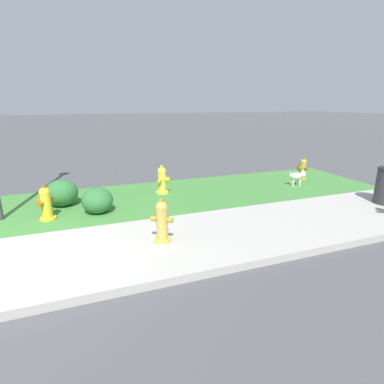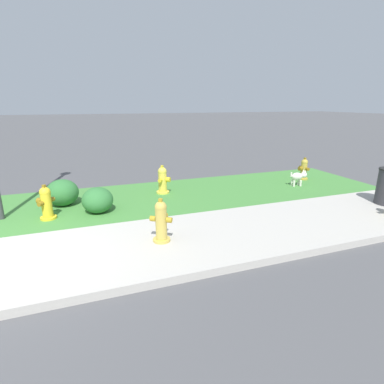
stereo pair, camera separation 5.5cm
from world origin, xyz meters
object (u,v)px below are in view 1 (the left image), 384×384
(fire_hydrant_mid_block, at_px, (303,169))
(fire_hydrant_by_grass_verge, at_px, (162,180))
(fire_hydrant_at_driveway, at_px, (46,203))
(shrub_bush_near_lamp, at_px, (62,193))
(shrub_bush_far_verge, at_px, (97,200))
(small_white_dog, at_px, (298,176))
(fire_hydrant_near_corner, at_px, (162,221))

(fire_hydrant_mid_block, bearing_deg, fire_hydrant_by_grass_verge, 84.90)
(fire_hydrant_at_driveway, distance_m, fire_hydrant_mid_block, 6.89)
(fire_hydrant_by_grass_verge, bearing_deg, shrub_bush_near_lamp, -49.31)
(fire_hydrant_at_driveway, height_order, shrub_bush_far_verge, fire_hydrant_at_driveway)
(fire_hydrant_by_grass_verge, bearing_deg, fire_hydrant_mid_block, 126.35)
(shrub_bush_near_lamp, xyz_separation_m, shrub_bush_far_verge, (0.71, -0.74, -0.03))
(shrub_bush_far_verge, bearing_deg, small_white_dog, 3.35)
(small_white_dog, height_order, shrub_bush_near_lamp, shrub_bush_near_lamp)
(fire_hydrant_by_grass_verge, relative_size, small_white_dog, 1.49)
(fire_hydrant_by_grass_verge, distance_m, small_white_dog, 3.71)
(fire_hydrant_near_corner, bearing_deg, fire_hydrant_at_driveway, 169.93)
(shrub_bush_near_lamp, distance_m, shrub_bush_far_verge, 1.02)
(fire_hydrant_mid_block, distance_m, fire_hydrant_near_corner, 5.62)
(shrub_bush_near_lamp, bearing_deg, fire_hydrant_near_corner, -57.21)
(shrub_bush_far_verge, bearing_deg, fire_hydrant_at_driveway, -177.21)
(small_white_dog, distance_m, shrub_bush_far_verge, 5.28)
(fire_hydrant_at_driveway, relative_size, fire_hydrant_mid_block, 1.06)
(small_white_dog, bearing_deg, fire_hydrant_mid_block, 52.12)
(fire_hydrant_mid_block, bearing_deg, shrub_bush_near_lamp, 86.43)
(fire_hydrant_near_corner, xyz_separation_m, small_white_dog, (4.36, 2.08, -0.10))
(fire_hydrant_at_driveway, height_order, shrub_bush_near_lamp, fire_hydrant_at_driveway)
(fire_hydrant_at_driveway, xyz_separation_m, fire_hydrant_near_corner, (1.86, -1.72, 0.03))
(fire_hydrant_at_driveway, distance_m, fire_hydrant_by_grass_verge, 2.73)
(fire_hydrant_at_driveway, xyz_separation_m, shrub_bush_far_verge, (0.95, 0.05, -0.06))
(small_white_dog, relative_size, shrub_bush_near_lamp, 0.69)
(small_white_dog, bearing_deg, fire_hydrant_near_corner, -143.97)
(fire_hydrant_by_grass_verge, bearing_deg, fire_hydrant_at_driveway, -33.03)
(fire_hydrant_near_corner, bearing_deg, shrub_bush_far_verge, 149.87)
(fire_hydrant_mid_block, relative_size, shrub_bush_near_lamp, 0.95)
(fire_hydrant_mid_block, relative_size, shrub_bush_far_verge, 1.05)
(fire_hydrant_by_grass_verge, xyz_separation_m, fire_hydrant_mid_block, (4.27, -0.04, -0.03))
(fire_hydrant_at_driveway, relative_size, shrub_bush_far_verge, 1.11)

